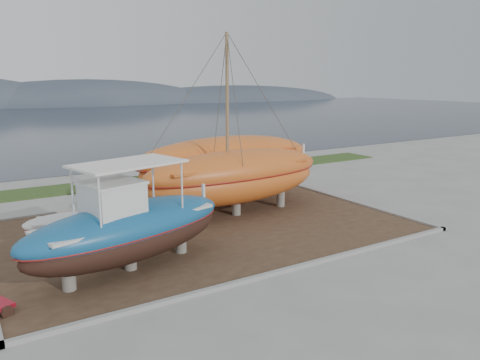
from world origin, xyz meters
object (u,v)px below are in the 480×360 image
blue_caique (128,217)px  orange_sailboat (236,127)px  white_dinghy (83,229)px  orange_bare_hull (227,170)px

blue_caique → orange_sailboat: orange_sailboat is taller
blue_caique → white_dinghy: bearing=88.5°
white_dinghy → orange_sailboat: bearing=20.0°
blue_caique → white_dinghy: size_ratio=1.76×
blue_caique → orange_bare_hull: (7.92, 6.68, -0.18)m
orange_sailboat → orange_bare_hull: size_ratio=0.93×
blue_caique → orange_sailboat: 8.30m
white_dinghy → orange_sailboat: size_ratio=0.46×
blue_caique → white_dinghy: 3.77m
white_dinghy → blue_caique: bearing=-60.4°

